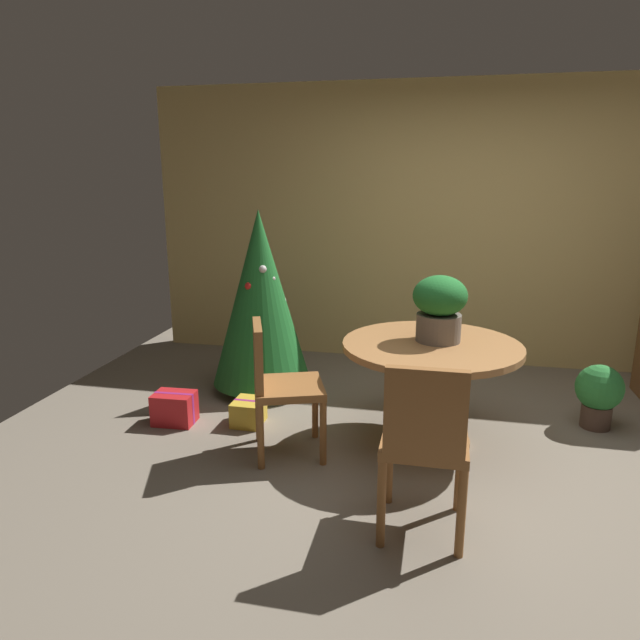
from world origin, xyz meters
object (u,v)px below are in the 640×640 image
wooden_chair_left_near (277,381)px  gift_box_gold (248,412)px  gift_box_red (175,408)px  holiday_tree (260,298)px  flower_vase (440,306)px  potted_plant (599,393)px  round_dining_table (430,372)px  wooden_chair_near (425,439)px

wooden_chair_left_near → gift_box_gold: 0.65m
wooden_chair_left_near → gift_box_red: size_ratio=2.92×
wooden_chair_left_near → holiday_tree: bearing=113.1°
gift_box_gold → gift_box_red: gift_box_red is taller
wooden_chair_left_near → gift_box_gold: bearing=131.6°
flower_vase → holiday_tree: size_ratio=0.29×
flower_vase → potted_plant: (1.14, 0.45, -0.68)m
flower_vase → holiday_tree: bearing=155.8°
round_dining_table → wooden_chair_left_near: bearing=-160.0°
holiday_tree → gift_box_red: (-0.42, -0.77, -0.68)m
wooden_chair_left_near → round_dining_table: bearing=20.0°
wooden_chair_near → wooden_chair_left_near: bearing=143.4°
round_dining_table → gift_box_red: size_ratio=3.87×
wooden_chair_near → gift_box_gold: bearing=139.8°
wooden_chair_near → potted_plant: wooden_chair_near is taller
gift_box_gold → gift_box_red: size_ratio=0.83×
gift_box_gold → wooden_chair_left_near: bearing=-48.4°
round_dining_table → potted_plant: 1.31m
round_dining_table → gift_box_red: round_dining_table is taller
wooden_chair_left_near → flower_vase: bearing=22.4°
round_dining_table → wooden_chair_near: 1.05m
round_dining_table → gift_box_gold: (-1.29, 0.04, -0.42)m
round_dining_table → gift_box_gold: round_dining_table is taller
wooden_chair_near → holiday_tree: holiday_tree is taller
holiday_tree → gift_box_red: size_ratio=5.02×
wooden_chair_left_near → holiday_tree: 1.18m
round_dining_table → gift_box_red: 1.86m
wooden_chair_left_near → potted_plant: size_ratio=1.88×
wooden_chair_near → wooden_chair_left_near: wooden_chair_near is taller
gift_box_red → gift_box_gold: bearing=10.7°
gift_box_gold → potted_plant: bearing=11.0°
round_dining_table → wooden_chair_left_near: 1.01m
round_dining_table → holiday_tree: bearing=153.2°
round_dining_table → gift_box_red: bearing=-178.0°
wooden_chair_near → gift_box_red: bearing=151.5°
wooden_chair_left_near → gift_box_red: wooden_chair_left_near is taller
holiday_tree → gift_box_gold: 0.98m
holiday_tree → potted_plant: 2.63m
wooden_chair_left_near → gift_box_gold: wooden_chair_left_near is taller
wooden_chair_near → wooden_chair_left_near: 1.18m
potted_plant → gift_box_red: bearing=-169.1°
flower_vase → wooden_chair_near: (-0.04, -1.11, -0.41)m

